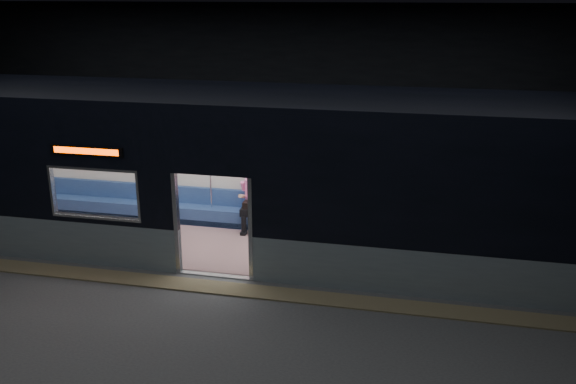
% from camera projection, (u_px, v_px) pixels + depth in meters
% --- Properties ---
extents(station_floor, '(24.00, 14.00, 0.01)m').
position_uv_depth(station_floor, '(196.00, 301.00, 10.87)').
color(station_floor, '#47494C').
rests_on(station_floor, ground).
extents(station_envelope, '(24.00, 14.00, 5.00)m').
position_uv_depth(station_envelope, '(186.00, 97.00, 9.73)').
color(station_envelope, black).
rests_on(station_envelope, station_floor).
extents(tactile_strip, '(22.80, 0.50, 0.03)m').
position_uv_depth(tactile_strip, '(207.00, 287.00, 11.38)').
color(tactile_strip, '#8C7F59').
rests_on(tactile_strip, station_floor).
extents(metro_car, '(18.00, 3.04, 3.35)m').
position_uv_depth(metro_car, '(235.00, 164.00, 12.66)').
color(metro_car, '#899AA3').
rests_on(metro_car, station_floor).
extents(passenger, '(0.43, 0.74, 1.45)m').
position_uv_depth(passenger, '(253.00, 196.00, 13.89)').
color(passenger, black).
rests_on(passenger, metro_car).
extents(handbag, '(0.36, 0.34, 0.15)m').
position_uv_depth(handbag, '(250.00, 205.00, 13.70)').
color(handbag, black).
rests_on(handbag, passenger).
extents(transit_map, '(1.05, 0.03, 0.68)m').
position_uv_depth(transit_map, '(383.00, 172.00, 13.38)').
color(transit_map, white).
rests_on(transit_map, metro_car).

